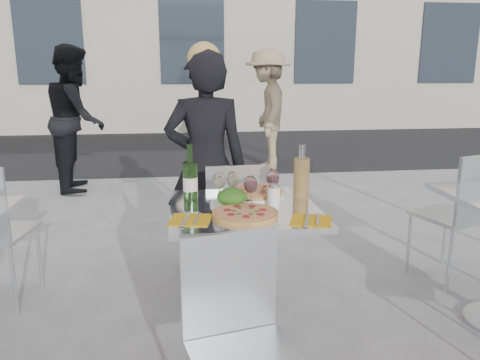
{
  "coord_description": "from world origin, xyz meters",
  "views": [
    {
      "loc": [
        -0.3,
        -2.19,
        1.41
      ],
      "look_at": [
        0.0,
        0.15,
        0.85
      ],
      "focal_mm": 35.0,
      "sensor_mm": 36.0,
      "label": 1
    }
  ],
  "objects": [
    {
      "name": "ground",
      "position": [
        0.0,
        0.0,
        0.0
      ],
      "size": [
        80.0,
        80.0,
        0.0
      ],
      "primitive_type": "plane",
      "color": "slate"
    },
    {
      "name": "street_asphalt",
      "position": [
        0.0,
        6.5,
        0.0
      ],
      "size": [
        24.0,
        5.0,
        0.0
      ],
      "primitive_type": "cube",
      "color": "black",
      "rests_on": "ground"
    },
    {
      "name": "main_table",
      "position": [
        0.0,
        0.0,
        0.54
      ],
      "size": [
        0.72,
        0.72,
        0.75
      ],
      "color": "#B7BABF",
      "rests_on": "ground"
    },
    {
      "name": "chair_far",
      "position": [
        0.04,
        0.63,
        0.5
      ],
      "size": [
        0.39,
        0.4,
        0.85
      ],
      "rotation": [
        0.0,
        0.0,
        3.12
      ],
      "color": "silver",
      "rests_on": "ground"
    },
    {
      "name": "chair_near",
      "position": [
        -0.11,
        -0.67,
        0.49
      ],
      "size": [
        0.45,
        0.46,
        0.83
      ],
      "rotation": [
        0.0,
        0.0,
        0.21
      ],
      "color": "silver",
      "rests_on": "ground"
    },
    {
      "name": "side_chair_rfar",
      "position": [
        1.52,
        0.53,
        0.53
      ],
      "size": [
        0.52,
        0.52,
        0.9
      ],
      "rotation": [
        0.0,
        0.0,
        3.45
      ],
      "color": "silver",
      "rests_on": "ground"
    },
    {
      "name": "woman_diner",
      "position": [
        -0.13,
        0.95,
        0.77
      ],
      "size": [
        0.57,
        0.39,
        1.54
      ],
      "primitive_type": "imported",
      "rotation": [
        0.0,
        0.0,
        3.11
      ],
      "color": "black",
      "rests_on": "ground"
    },
    {
      "name": "pedestrian_a",
      "position": [
        -1.52,
        3.51,
        0.84
      ],
      "size": [
        0.74,
        0.89,
        1.69
      ],
      "primitive_type": "imported",
      "rotation": [
        0.0,
        0.0,
        1.69
      ],
      "color": "black",
      "rests_on": "ground"
    },
    {
      "name": "pedestrian_b",
      "position": [
        0.93,
        4.39,
        0.85
      ],
      "size": [
        0.73,
        1.15,
        1.7
      ],
      "primitive_type": "imported",
      "rotation": [
        0.0,
        0.0,
        4.62
      ],
      "color": "#947E5F",
      "rests_on": "ground"
    },
    {
      "name": "pizza_near",
      "position": [
        -0.01,
        -0.14,
        0.76
      ],
      "size": [
        0.31,
        0.31,
        0.02
      ],
      "color": "tan",
      "rests_on": "main_table"
    },
    {
      "name": "pizza_far",
      "position": [
        0.09,
        0.21,
        0.77
      ],
      "size": [
        0.33,
        0.33,
        0.03
      ],
      "color": "white",
      "rests_on": "main_table"
    },
    {
      "name": "salad_plate",
      "position": [
        -0.05,
        0.03,
        0.79
      ],
      "size": [
        0.22,
        0.22,
        0.09
      ],
      "color": "white",
      "rests_on": "main_table"
    },
    {
      "name": "wine_bottle",
      "position": [
        -0.26,
        0.14,
        0.86
      ],
      "size": [
        0.07,
        0.08,
        0.29
      ],
      "color": "#2A5520",
      "rests_on": "main_table"
    },
    {
      "name": "carafe",
      "position": [
        0.31,
        0.09,
        0.87
      ],
      "size": [
        0.08,
        0.08,
        0.29
      ],
      "color": "tan",
      "rests_on": "main_table"
    },
    {
      "name": "sugar_shaker",
      "position": [
        0.15,
        0.02,
        0.8
      ],
      "size": [
        0.06,
        0.06,
        0.11
      ],
      "color": "white",
      "rests_on": "main_table"
    },
    {
      "name": "wineglass_white_a",
      "position": [
        -0.11,
        0.08,
        0.86
      ],
      "size": [
        0.07,
        0.07,
        0.16
      ],
      "color": "white",
      "rests_on": "main_table"
    },
    {
      "name": "wineglass_white_b",
      "position": [
        -0.04,
        0.11,
        0.86
      ],
      "size": [
        0.07,
        0.07,
        0.16
      ],
      "color": "white",
      "rests_on": "main_table"
    },
    {
      "name": "wineglass_red_a",
      "position": [
        0.03,
        -0.01,
        0.86
      ],
      "size": [
        0.07,
        0.07,
        0.16
      ],
      "color": "white",
      "rests_on": "main_table"
    },
    {
      "name": "wineglass_red_b",
      "position": [
        0.17,
        0.11,
        0.86
      ],
      "size": [
        0.07,
        0.07,
        0.16
      ],
      "color": "white",
      "rests_on": "main_table"
    },
    {
      "name": "napkin_left",
      "position": [
        -0.27,
        -0.18,
        0.75
      ],
      "size": [
        0.21,
        0.21,
        0.01
      ],
      "rotation": [
        0.0,
        0.0,
        -0.2
      ],
      "color": "gold",
      "rests_on": "main_table"
    },
    {
      "name": "napkin_right",
      "position": [
        0.27,
        -0.25,
        0.75
      ],
      "size": [
        0.23,
        0.23,
        0.01
      ],
      "rotation": [
        0.0,
        0.0,
        -0.32
      ],
      "color": "gold",
      "rests_on": "main_table"
    }
  ]
}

